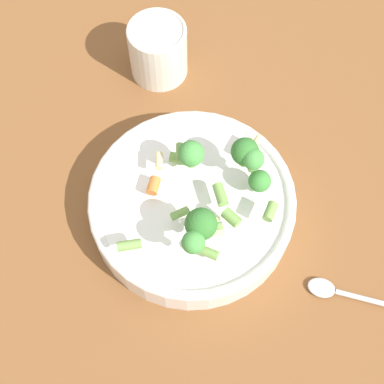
{
  "coord_description": "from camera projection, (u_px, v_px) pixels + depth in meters",
  "views": [
    {
      "loc": [
        -0.28,
        -0.13,
        0.68
      ],
      "look_at": [
        0.0,
        0.0,
        0.06
      ],
      "focal_mm": 50.0,
      "sensor_mm": 36.0,
      "label": 1
    }
  ],
  "objects": [
    {
      "name": "ground_plane",
      "position": [
        192.0,
        212.0,
        0.74
      ],
      "size": [
        3.0,
        3.0,
        0.0
      ],
      "primitive_type": "plane",
      "color": "brown"
    },
    {
      "name": "spoon",
      "position": [
        344.0,
        294.0,
        0.69
      ],
      "size": [
        0.04,
        0.16,
        0.01
      ],
      "rotation": [
        0.0,
        0.0,
        8.03
      ],
      "color": "silver",
      "rests_on": "ground_plane"
    },
    {
      "name": "bowl",
      "position": [
        192.0,
        204.0,
        0.72
      ],
      "size": [
        0.28,
        0.28,
        0.05
      ],
      "color": "white",
      "rests_on": "ground_plane"
    },
    {
      "name": "cup",
      "position": [
        158.0,
        50.0,
        0.81
      ],
      "size": [
        0.09,
        0.09,
        0.09
      ],
      "color": "silver",
      "rests_on": "ground_plane"
    },
    {
      "name": "pasta_salad",
      "position": [
        217.0,
        188.0,
        0.66
      ],
      "size": [
        0.22,
        0.17,
        0.07
      ],
      "color": "#8CB766",
      "rests_on": "bowl"
    }
  ]
}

